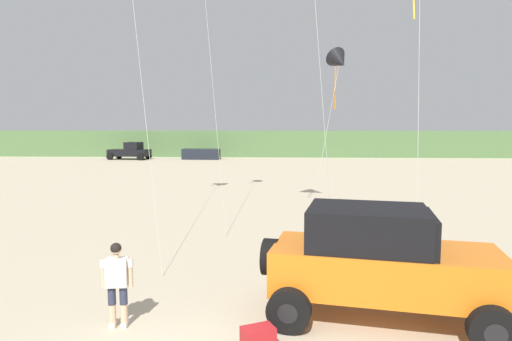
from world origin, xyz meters
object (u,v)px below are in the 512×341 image
(jeep, at_px, (381,260))
(cooler_box, at_px, (258,338))
(distant_sedan, at_px, (201,154))
(person_watching, at_px, (117,280))
(kite_green_box, at_px, (340,61))
(distant_pickup, at_px, (130,151))

(jeep, distance_m, cooler_box, 2.92)
(jeep, height_order, distant_sedan, jeep)
(distant_sedan, bearing_deg, jeep, -72.37)
(person_watching, distance_m, cooler_box, 2.91)
(distant_sedan, relative_size, kite_green_box, 0.61)
(person_watching, bearing_deg, cooler_box, -14.08)
(jeep, height_order, distant_pickup, jeep)
(distant_sedan, bearing_deg, cooler_box, -75.85)
(jeep, height_order, cooler_box, jeep)
(distant_pickup, bearing_deg, cooler_box, -68.72)
(person_watching, height_order, cooler_box, person_watching)
(distant_pickup, distance_m, kite_green_box, 37.88)
(distant_sedan, distance_m, kite_green_box, 35.10)
(person_watching, xyz_separation_m, cooler_box, (2.73, -0.69, -0.75))
(kite_green_box, bearing_deg, distant_pickup, 120.71)
(cooler_box, bearing_deg, distant_sedan, 75.31)
(distant_pickup, bearing_deg, person_watching, -71.73)
(jeep, xyz_separation_m, distant_pickup, (-18.86, 40.94, -0.26))
(jeep, bearing_deg, distant_pickup, 114.73)
(person_watching, distance_m, kite_green_box, 12.07)
(jeep, relative_size, distant_sedan, 1.19)
(person_watching, bearing_deg, jeep, 7.16)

